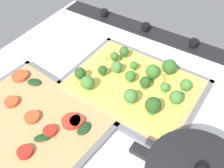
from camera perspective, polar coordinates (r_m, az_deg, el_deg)
name	(u,v)px	position (r cm, az deg, el deg)	size (l,w,h in cm)	color
ground_plane	(116,107)	(65.95, 0.87, -5.09)	(83.08, 71.43, 3.00)	silver
stove_control_panel	(168,37)	(86.46, 12.39, 10.04)	(79.75, 7.00, 2.60)	black
baking_tray_front	(133,87)	(68.19, 4.66, -0.69)	(35.30, 27.86, 1.30)	slate
broccoli_pizza	(135,83)	(66.86, 5.17, 0.26)	(32.83, 25.39, 5.88)	tan
baking_tray_back	(32,122)	(63.69, -17.34, -7.94)	(36.55, 29.34, 1.30)	slate
veggie_pizza_back	(31,119)	(63.29, -17.45, -7.34)	(33.93, 26.73, 1.90)	tan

